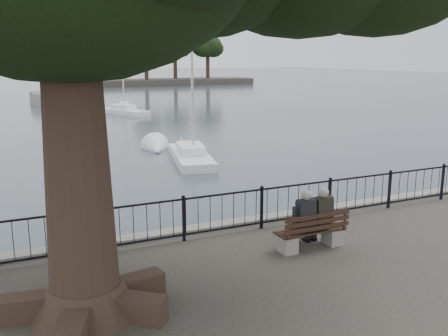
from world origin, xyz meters
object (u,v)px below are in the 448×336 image
person_right (319,219)px  lion_monument (59,84)px  person_left (302,221)px  bench (312,236)px

person_right → lion_monument: lion_monument is taller
person_left → lion_monument: lion_monument is taller
person_left → person_right: (0.45, 0.00, 0.00)m
person_left → person_right: 0.45m
bench → person_right: 0.42m
person_right → lion_monument: bearing=89.5°
bench → person_right: (0.25, 0.09, 0.33)m
person_left → lion_monument: (0.85, 48.95, 0.51)m
person_left → lion_monument: bearing=89.0°
bench → person_right: size_ratio=1.20×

